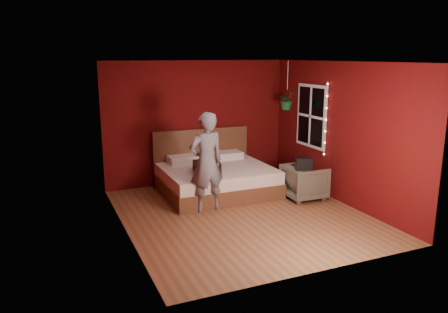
# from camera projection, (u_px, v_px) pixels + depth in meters

# --- Properties ---
(floor) EXTENTS (4.50, 4.50, 0.00)m
(floor) POSITION_uv_depth(u_px,v_px,m) (242.00, 214.00, 7.60)
(floor) COLOR #8F5939
(floor) RESTS_ON ground
(room_walls) EXTENTS (4.04, 4.54, 2.62)m
(room_walls) POSITION_uv_depth(u_px,v_px,m) (243.00, 119.00, 7.22)
(room_walls) COLOR #58090E
(room_walls) RESTS_ON ground
(window) EXTENTS (0.05, 0.97, 1.27)m
(window) POSITION_uv_depth(u_px,v_px,m) (311.00, 116.00, 8.82)
(window) COLOR white
(window) RESTS_ON room_walls
(fairy_lights) EXTENTS (0.04, 0.04, 1.45)m
(fairy_lights) POSITION_uv_depth(u_px,v_px,m) (326.00, 120.00, 8.34)
(fairy_lights) COLOR silver
(fairy_lights) RESTS_ON room_walls
(bed) EXTENTS (2.13, 1.81, 1.17)m
(bed) POSITION_uv_depth(u_px,v_px,m) (215.00, 177.00, 8.80)
(bed) COLOR brown
(bed) RESTS_ON ground
(person) EXTENTS (0.69, 0.49, 1.77)m
(person) POSITION_uv_depth(u_px,v_px,m) (206.00, 162.00, 7.60)
(person) COLOR slate
(person) RESTS_ON ground
(armchair) EXTENTS (0.75, 0.73, 0.67)m
(armchair) POSITION_uv_depth(u_px,v_px,m) (304.00, 182.00, 8.36)
(armchair) COLOR #5B5948
(armchair) RESTS_ON ground
(handbag) EXTENTS (0.33, 0.24, 0.21)m
(handbag) POSITION_uv_depth(u_px,v_px,m) (304.00, 164.00, 7.95)
(handbag) COLOR black
(handbag) RESTS_ON armchair
(throw_pillow) EXTENTS (0.64, 0.64, 0.18)m
(throw_pillow) POSITION_uv_depth(u_px,v_px,m) (207.00, 167.00, 8.32)
(throw_pillow) COLOR black
(throw_pillow) RESTS_ON bed
(hanging_plant) EXTENTS (0.41, 0.36, 0.99)m
(hanging_plant) POSITION_uv_depth(u_px,v_px,m) (287.00, 100.00, 8.93)
(hanging_plant) COLOR silver
(hanging_plant) RESTS_ON room_walls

